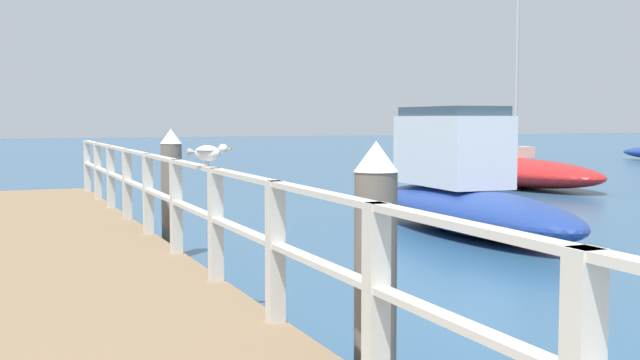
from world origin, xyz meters
TOP-DOWN VIEW (x-y plane):
  - pier_deck at (0.00, 9.03)m, footprint 2.49×18.07m
  - pier_railing at (1.17, 9.03)m, footprint 0.12×16.59m
  - dock_piling_near at (1.55, 4.86)m, footprint 0.29×0.29m
  - dock_piling_far at (1.55, 11.00)m, footprint 0.29×0.29m
  - seagull_foreground at (1.17, 7.65)m, footprint 0.35×0.39m
  - boat_1 at (12.74, 19.10)m, footprint 2.95×7.13m
  - boat_5 at (6.62, 11.73)m, footprint 2.00×5.94m

SIDE VIEW (x-z plane):
  - pier_deck at x=0.00m, z-range 0.00..0.40m
  - boat_1 at x=12.74m, z-range -4.30..5.24m
  - boat_5 at x=6.62m, z-range -0.35..1.74m
  - dock_piling_near at x=1.55m, z-range 0.01..1.76m
  - dock_piling_far at x=1.55m, z-range 0.01..1.76m
  - pier_railing at x=1.17m, z-range 0.52..1.57m
  - seagull_foreground at x=1.17m, z-range 1.47..1.68m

